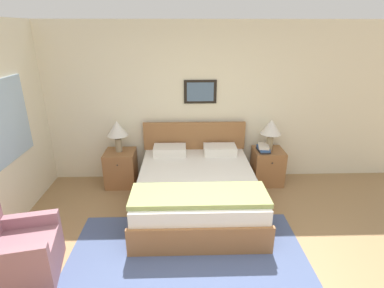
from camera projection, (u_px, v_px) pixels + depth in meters
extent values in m
cube|color=beige|center=(197.00, 104.00, 4.94)|extent=(7.35, 0.06, 2.60)
cube|color=black|center=(200.00, 92.00, 4.82)|extent=(0.53, 0.02, 0.38)
cube|color=slate|center=(200.00, 92.00, 4.81)|extent=(0.43, 0.00, 0.30)
cube|color=#47567F|center=(188.00, 254.00, 3.50)|extent=(2.75, 1.51, 0.01)
cube|color=#936038|center=(197.00, 200.00, 4.35)|extent=(1.69, 1.98, 0.28)
cube|color=#936038|center=(201.00, 231.00, 3.39)|extent=(1.69, 0.06, 0.08)
cube|color=white|center=(197.00, 183.00, 4.25)|extent=(1.63, 1.90, 0.27)
cube|color=#936038|center=(194.00, 136.00, 5.01)|extent=(1.69, 0.06, 0.47)
cube|color=#8E9E5B|center=(199.00, 195.00, 3.62)|extent=(1.66, 0.55, 0.06)
cube|color=white|center=(170.00, 150.00, 4.84)|extent=(0.52, 0.32, 0.14)
cube|color=white|center=(220.00, 150.00, 4.86)|extent=(0.52, 0.32, 0.14)
cube|color=#8E606B|center=(23.00, 259.00, 3.13)|extent=(0.80, 0.80, 0.42)
cube|color=#8E606B|center=(26.00, 220.00, 3.29)|extent=(0.69, 0.24, 0.14)
cube|color=#8E606B|center=(9.00, 256.00, 2.77)|extent=(0.69, 0.24, 0.14)
cube|color=#936038|center=(121.00, 168.00, 4.98)|extent=(0.49, 0.46, 0.59)
sphere|color=#332D28|center=(117.00, 165.00, 4.69)|extent=(0.02, 0.02, 0.02)
cube|color=#936038|center=(267.00, 166.00, 5.04)|extent=(0.49, 0.46, 0.59)
sphere|color=#332D28|center=(272.00, 163.00, 4.76)|extent=(0.02, 0.02, 0.02)
cylinder|color=gray|center=(119.00, 145.00, 4.85)|extent=(0.11, 0.11, 0.22)
cylinder|color=gray|center=(118.00, 137.00, 4.80)|extent=(0.02, 0.02, 0.06)
cone|color=silver|center=(117.00, 128.00, 4.75)|extent=(0.33, 0.33, 0.24)
cylinder|color=gray|center=(270.00, 143.00, 4.92)|extent=(0.11, 0.11, 0.22)
cylinder|color=gray|center=(270.00, 136.00, 4.87)|extent=(0.02, 0.02, 0.06)
cone|color=silver|center=(271.00, 127.00, 4.82)|extent=(0.33, 0.33, 0.24)
cube|color=#232328|center=(263.00, 150.00, 4.89)|extent=(0.19, 0.28, 0.03)
cube|color=#335693|center=(263.00, 148.00, 4.87)|extent=(0.16, 0.28, 0.04)
cube|color=silver|center=(264.00, 146.00, 4.86)|extent=(0.20, 0.28, 0.04)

